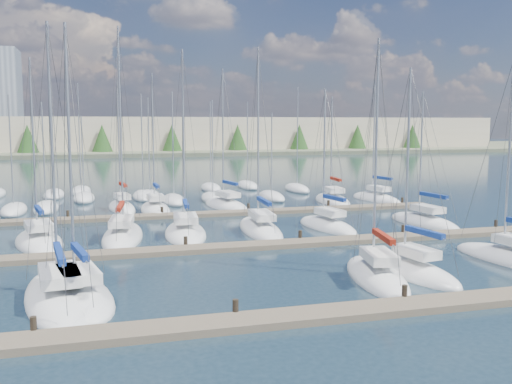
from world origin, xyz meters
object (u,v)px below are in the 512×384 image
object	(u,v)px
sailboat_j	(185,233)
sailboat_e	(411,271)
sailboat_o	(155,209)
sailboat_p	(226,205)
sailboat_m	(424,222)
sailboat_h	(39,242)
sailboat_l	(327,226)
sailboat_d	(376,276)
sailboat_k	(260,229)
sailboat_q	(332,200)
sailboat_c	(78,296)
sailboat_n	(122,208)
sailboat_b	(59,297)
sailboat_r	(376,199)
sailboat_i	(123,236)

from	to	relation	value
sailboat_j	sailboat_e	bearing A→B (deg)	-48.92
sailboat_o	sailboat_p	world-z (taller)	sailboat_p
sailboat_e	sailboat_p	distance (m)	27.81
sailboat_o	sailboat_m	bearing A→B (deg)	-33.96
sailboat_m	sailboat_e	bearing A→B (deg)	-130.59
sailboat_h	sailboat_e	bearing A→B (deg)	-45.63
sailboat_l	sailboat_p	distance (m)	14.31
sailboat_d	sailboat_o	bearing A→B (deg)	119.58
sailboat_m	sailboat_p	bearing A→B (deg)	128.15
sailboat_l	sailboat_e	size ratio (longest dim) A/B	0.98
sailboat_k	sailboat_p	bearing A→B (deg)	92.50
sailboat_k	sailboat_q	bearing A→B (deg)	53.10
sailboat_c	sailboat_d	bearing A→B (deg)	-13.39
sailboat_q	sailboat_m	xyz separation A→B (m)	(1.92, -14.47, 0.00)
sailboat_c	sailboat_e	xyz separation A→B (m)	(17.47, -0.20, 0.01)
sailboat_l	sailboat_d	bearing A→B (deg)	-111.43
sailboat_l	sailboat_h	bearing A→B (deg)	171.79
sailboat_q	sailboat_o	world-z (taller)	sailboat_o
sailboat_o	sailboat_e	world-z (taller)	sailboat_o
sailboat_k	sailboat_l	distance (m)	5.48
sailboat_n	sailboat_b	world-z (taller)	sailboat_b
sailboat_m	sailboat_b	distance (m)	30.65
sailboat_o	sailboat_d	xyz separation A→B (m)	(8.93, -27.16, -0.01)
sailboat_c	sailboat_b	world-z (taller)	sailboat_b
sailboat_k	sailboat_l	world-z (taller)	sailboat_k
sailboat_c	sailboat_j	distance (m)	15.87
sailboat_d	sailboat_l	bearing A→B (deg)	88.70
sailboat_r	sailboat_h	distance (m)	35.73
sailboat_o	sailboat_i	world-z (taller)	sailboat_i
sailboat_c	sailboat_e	size ratio (longest dim) A/B	1.13
sailboat_q	sailboat_j	distance (m)	22.43
sailboat_b	sailboat_l	xyz separation A→B (m)	(19.26, 13.78, 0.01)
sailboat_l	sailboat_r	bearing A→B (deg)	41.70
sailboat_r	sailboat_p	world-z (taller)	sailboat_p
sailboat_b	sailboat_e	xyz separation A→B (m)	(18.29, -0.37, 0.02)
sailboat_i	sailboat_e	bearing A→B (deg)	-37.07
sailboat_o	sailboat_i	distance (m)	12.88
sailboat_k	sailboat_j	world-z (taller)	sailboat_k
sailboat_q	sailboat_e	size ratio (longest dim) A/B	0.99
sailboat_r	sailboat_i	xyz separation A→B (m)	(-27.22, -13.62, -0.00)
sailboat_l	sailboat_b	bearing A→B (deg)	-153.15
sailboat_q	sailboat_c	xyz separation A→B (m)	(-24.87, -27.95, 0.01)
sailboat_k	sailboat_p	xyz separation A→B (m)	(0.27, 13.23, -0.00)
sailboat_o	sailboat_r	xyz separation A→B (m)	(23.66, 1.24, -0.00)
sailboat_i	sailboat_c	bearing A→B (deg)	-93.52
sailboat_h	sailboat_b	size ratio (longest dim) A/B	0.98
sailboat_d	sailboat_i	distance (m)	19.34
sailboat_m	sailboat_e	distance (m)	16.55
sailboat_c	sailboat_l	distance (m)	23.12
sailboat_j	sailboat_p	distance (m)	14.47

